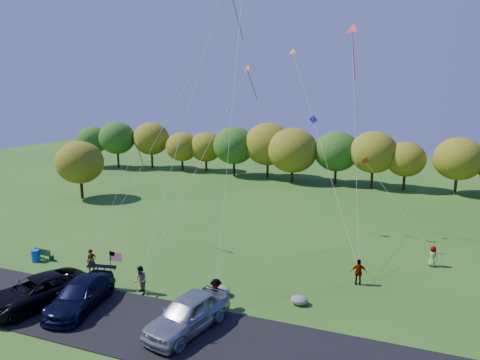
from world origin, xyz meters
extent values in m
plane|color=#275C1A|center=(0.00, 0.00, 0.00)|extent=(140.00, 140.00, 0.00)
cube|color=black|center=(0.00, -4.00, 0.03)|extent=(44.00, 6.00, 0.06)
cylinder|color=#372314|center=(-34.46, 39.18, 1.29)|extent=(0.36, 0.36, 2.58)
ellipsoid|color=#1F5316|center=(-34.46, 39.18, 4.67)|extent=(6.42, 6.42, 5.78)
cylinder|color=#372314|center=(-30.12, 36.94, 1.28)|extent=(0.36, 0.36, 2.55)
ellipsoid|color=#1F5316|center=(-30.12, 36.94, 4.14)|extent=(4.88, 4.88, 4.39)
cylinder|color=#372314|center=(-25.27, 38.22, 1.15)|extent=(0.36, 0.36, 2.30)
ellipsoid|color=#3A6218|center=(-25.27, 38.22, 3.96)|extent=(5.09, 5.09, 4.58)
cylinder|color=#372314|center=(-19.55, 36.13, 1.16)|extent=(0.36, 0.36, 2.32)
ellipsoid|color=#1F5316|center=(-19.55, 36.13, 4.53)|extent=(6.79, 6.79, 6.11)
cylinder|color=#372314|center=(-14.67, 38.05, 1.48)|extent=(0.36, 0.36, 2.96)
ellipsoid|color=#1F5316|center=(-14.67, 38.05, 5.17)|extent=(6.79, 6.79, 6.11)
cylinder|color=#372314|center=(-10.78, 38.16, 1.19)|extent=(0.36, 0.36, 2.39)
ellipsoid|color=#1F5316|center=(-10.78, 38.16, 3.95)|extent=(4.83, 4.83, 4.34)
cylinder|color=#372314|center=(-5.47, 37.87, 1.22)|extent=(0.36, 0.36, 2.44)
ellipsoid|color=#1F5316|center=(-5.47, 37.87, 4.66)|extent=(6.85, 6.85, 6.17)
cylinder|color=#372314|center=(-0.09, 38.36, 1.43)|extent=(0.36, 0.36, 2.86)
ellipsoid|color=#3A6218|center=(-0.09, 38.36, 4.62)|extent=(5.41, 5.41, 4.87)
cylinder|color=#372314|center=(4.22, 37.31, 1.56)|extent=(0.36, 0.36, 3.12)
ellipsoid|color=#3A6218|center=(4.22, 37.31, 5.13)|extent=(6.19, 6.19, 5.57)
cylinder|color=#372314|center=(9.74, 37.54, 1.15)|extent=(0.36, 0.36, 2.30)
ellipsoid|color=#1F5316|center=(9.74, 37.54, 4.41)|extent=(6.48, 6.48, 5.83)
cylinder|color=#372314|center=(14.78, 37.71, 1.25)|extent=(0.36, 0.36, 2.51)
ellipsoid|color=#1F5316|center=(14.78, 37.71, 4.55)|extent=(6.27, 6.27, 5.65)
cylinder|color=#372314|center=(20.51, 37.60, 1.52)|extent=(0.36, 0.36, 3.04)
ellipsoid|color=#1F5316|center=(20.51, 37.60, 4.65)|extent=(4.95, 4.95, 4.46)
cylinder|color=#372314|center=(-22.00, 18.00, 1.30)|extent=(0.36, 0.36, 2.60)
ellipsoid|color=#3A6218|center=(-22.00, 18.00, 4.42)|extent=(5.60, 5.60, 5.04)
imported|color=black|center=(-6.27, -4.27, 0.91)|extent=(4.61, 6.70, 1.70)
imported|color=black|center=(-3.56, -3.61, 0.87)|extent=(3.21, 5.90, 1.62)
imported|color=#A9ADB4|center=(3.51, -3.54, 1.01)|extent=(3.40, 5.93, 1.90)
imported|color=#4C4C59|center=(-6.36, 0.76, 0.87)|extent=(0.74, 0.75, 1.75)
imported|color=#4C4C59|center=(-1.25, -0.80, 0.93)|extent=(1.15, 1.10, 1.86)
imported|color=#4C4C59|center=(3.97, -0.80, 0.93)|extent=(1.32, 0.92, 1.87)
imported|color=#4C4C59|center=(11.57, 5.52, 0.89)|extent=(1.11, 0.64, 1.77)
imported|color=#4C4C59|center=(16.37, 10.61, 0.78)|extent=(0.91, 0.83, 1.56)
cube|color=#14391F|center=(-11.46, 1.50, 0.38)|extent=(1.63, 0.23, 0.05)
cube|color=#14391F|center=(-11.46, 1.33, 0.65)|extent=(1.63, 0.18, 0.50)
cube|color=#14391F|center=(-12.14, 1.50, 0.19)|extent=(0.10, 0.41, 0.38)
cube|color=#14391F|center=(-10.78, 1.50, 0.19)|extent=(0.10, 0.41, 0.38)
cylinder|color=blue|center=(-11.76, 0.93, 0.46)|extent=(0.61, 0.61, 0.91)
cylinder|color=black|center=(-3.58, -0.70, 1.29)|extent=(0.05, 0.05, 2.57)
cube|color=red|center=(-3.12, -0.70, 2.21)|extent=(0.93, 0.62, 0.02)
cube|color=navy|center=(-3.40, -0.69, 2.40)|extent=(0.37, 0.02, 0.29)
ellipsoid|color=#9D9889|center=(3.56, 0.82, 0.31)|extent=(1.23, 0.97, 0.62)
ellipsoid|color=gray|center=(8.49, 1.45, 0.28)|extent=(1.06, 0.88, 0.55)
cone|color=#FF9C10|center=(4.47, 14.60, 15.96)|extent=(0.79, 0.49, 0.67)
cone|color=red|center=(9.57, 12.13, 17.23)|extent=(1.22, 0.97, 1.00)
cube|color=red|center=(11.10, 12.16, 7.36)|extent=(0.64, 0.25, 0.61)
cube|color=#C6D111|center=(-5.87, 6.23, 8.75)|extent=(0.55, 0.46, 0.66)
cube|color=#4E16DE|center=(6.25, 15.46, 10.25)|extent=(0.76, 0.24, 0.75)
cone|color=#F73911|center=(0.67, 13.68, 14.62)|extent=(0.87, 0.70, 0.72)
camera|label=1|loc=(13.56, -22.16, 12.68)|focal=32.00mm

